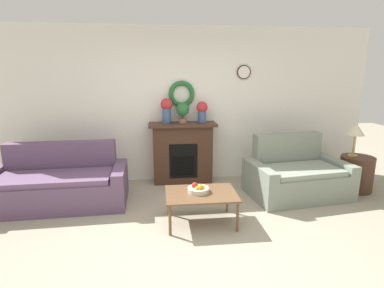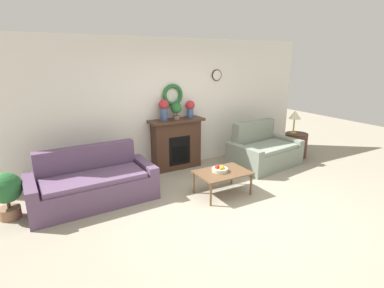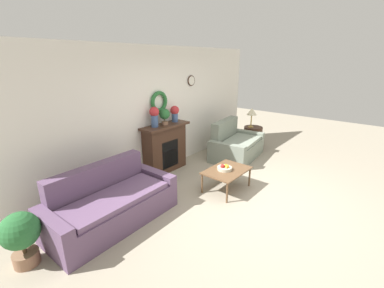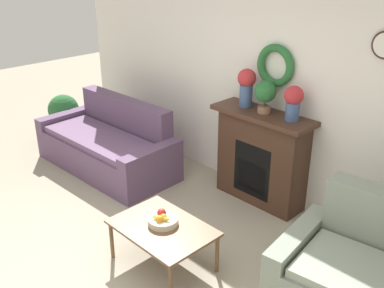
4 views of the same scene
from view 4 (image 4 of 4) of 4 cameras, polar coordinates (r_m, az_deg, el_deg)
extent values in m
cube|color=white|center=(4.95, 10.80, 7.58)|extent=(6.80, 0.06, 2.70)
torus|color=#286633|center=(4.84, 10.51, 9.76)|extent=(0.45, 0.08, 0.45)
cube|color=#42281C|center=(5.09, 8.81, -1.93)|extent=(1.02, 0.34, 1.02)
cube|color=black|center=(5.02, 7.64, -3.35)|extent=(0.49, 0.02, 0.61)
cube|color=orange|center=(5.05, 7.54, -4.16)|extent=(0.39, 0.01, 0.34)
cube|color=#42281C|center=(4.86, 8.95, 3.66)|extent=(1.16, 0.41, 0.05)
cube|color=#604766|center=(5.95, -11.55, -1.47)|extent=(1.65, 0.75, 0.41)
cube|color=#604766|center=(6.09, -8.34, 1.80)|extent=(1.64, 0.26, 0.88)
cube|color=#604766|center=(6.67, -15.42, 1.64)|extent=(0.20, 0.90, 0.55)
cube|color=#604766|center=(5.32, -5.11, -3.36)|extent=(0.20, 0.90, 0.55)
cube|color=#6A4E70|center=(5.85, -11.75, 0.72)|extent=(1.59, 0.70, 0.08)
cube|color=gray|center=(4.04, 13.05, -13.85)|extent=(0.29, 0.95, 0.55)
cube|color=gray|center=(3.70, 22.23, -15.75)|extent=(1.20, 0.81, 0.08)
cube|color=brown|center=(4.08, -3.76, -10.56)|extent=(0.90, 0.64, 0.03)
cylinder|color=brown|center=(4.34, -10.16, -11.91)|extent=(0.04, 0.04, 0.39)
cylinder|color=brown|center=(3.82, -2.75, -17.30)|extent=(0.04, 0.04, 0.39)
cylinder|color=brown|center=(4.61, -4.42, -9.23)|extent=(0.04, 0.04, 0.39)
cylinder|color=brown|center=(4.12, 3.21, -13.74)|extent=(0.04, 0.04, 0.39)
cylinder|color=beige|center=(4.10, -3.70, -9.70)|extent=(0.28, 0.28, 0.06)
sphere|color=#B2231E|center=(4.11, -3.88, -8.74)|extent=(0.08, 0.08, 0.08)
sphere|color=orange|center=(4.05, -3.65, -9.31)|extent=(0.07, 0.07, 0.07)
sphere|color=orange|center=(4.03, -4.11, -9.50)|extent=(0.07, 0.07, 0.07)
ellipsoid|color=yellow|center=(4.04, -3.97, -9.35)|extent=(0.17, 0.12, 0.04)
cylinder|color=#3D5684|center=(4.99, 6.86, 6.13)|extent=(0.14, 0.14, 0.25)
sphere|color=#B72D33|center=(4.94, 6.98, 8.33)|extent=(0.20, 0.20, 0.20)
cylinder|color=#3D5684|center=(4.67, 12.62, 4.06)|extent=(0.14, 0.14, 0.19)
sphere|color=#B72D33|center=(4.61, 12.81, 6.04)|extent=(0.20, 0.20, 0.20)
cylinder|color=#8E664C|center=(4.85, 9.14, 4.37)|extent=(0.14, 0.14, 0.07)
cylinder|color=#4C3823|center=(4.83, 9.19, 5.13)|extent=(0.02, 0.02, 0.06)
sphere|color=#286633|center=(4.79, 9.29, 6.60)|extent=(0.23, 0.23, 0.23)
cylinder|color=#8E664C|center=(7.05, -15.63, 1.13)|extent=(0.30, 0.30, 0.17)
cylinder|color=#4C3823|center=(6.99, -15.77, 2.24)|extent=(0.05, 0.05, 0.12)
sphere|color=#286633|center=(6.91, -16.00, 4.20)|extent=(0.45, 0.45, 0.45)
camera|label=1|loc=(3.49, -65.11, -3.83)|focal=28.00mm
camera|label=2|loc=(5.70, -63.12, 6.96)|focal=28.00mm
camera|label=3|loc=(6.48, -47.90, 13.96)|focal=24.00mm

